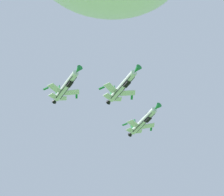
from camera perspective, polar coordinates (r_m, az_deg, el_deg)
name	(u,v)px	position (r m, az deg, el deg)	size (l,w,h in m)	color
fighter_jet_lead	(123,86)	(139.78, 1.18, 1.34)	(10.33, 15.71, 4.38)	silver
fighter_jet_left_wing	(144,121)	(154.62, 3.44, -2.44)	(10.19, 15.71, 4.38)	silver
fighter_jet_right_wing	(66,86)	(145.08, -4.93, 1.35)	(10.29, 15.71, 4.39)	silver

